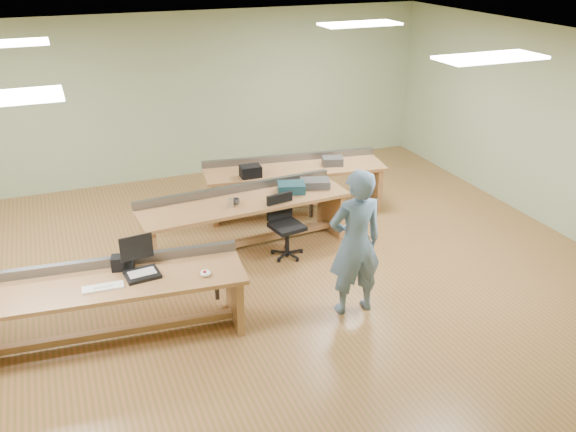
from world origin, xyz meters
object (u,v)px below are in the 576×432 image
at_px(person, 355,243).
at_px(parts_bin_grey, 315,183).
at_px(workbench_mid, 244,212).
at_px(mug, 236,202).
at_px(task_chair, 285,234).
at_px(laptop_base, 142,274).
at_px(workbench_back, 294,178).
at_px(camera_bag, 123,263).
at_px(drinks_can, 231,203).
at_px(workbench_front, 108,296).
at_px(parts_bin_teal, 291,188).

distance_m(person, parts_bin_grey, 2.18).
xyz_separation_m(workbench_mid, person, (0.70, -2.06, 0.35)).
height_order(person, mug, person).
bearing_deg(task_chair, parts_bin_grey, 26.87).
bearing_deg(task_chair, laptop_base, -161.78).
distance_m(workbench_back, camera_bag, 3.89).
relative_size(person, drinks_can, 13.63).
height_order(task_chair, parts_bin_grey, task_chair).
height_order(workbench_back, task_chair, task_chair).
xyz_separation_m(workbench_front, camera_bag, (0.21, 0.19, 0.27)).
height_order(workbench_front, parts_bin_grey, parts_bin_grey).
height_order(workbench_front, workbench_mid, same).
bearing_deg(workbench_mid, camera_bag, -147.35).
distance_m(workbench_front, workbench_back, 4.16).
relative_size(workbench_front, person, 1.68).
distance_m(workbench_front, camera_bag, 0.39).
height_order(parts_bin_grey, mug, parts_bin_grey).
distance_m(task_chair, drinks_can, 0.90).
distance_m(parts_bin_grey, mug, 1.31).
bearing_deg(camera_bag, workbench_back, 50.92).
bearing_deg(mug, workbench_front, -142.88).
distance_m(workbench_front, parts_bin_teal, 3.26).
bearing_deg(drinks_can, parts_bin_grey, 10.15).
bearing_deg(camera_bag, drinks_can, 49.63).
bearing_deg(person, camera_bag, -12.46).
relative_size(parts_bin_teal, mug, 3.54).
bearing_deg(camera_bag, parts_bin_teal, 41.46).
bearing_deg(parts_bin_teal, parts_bin_grey, 6.58).
distance_m(workbench_mid, person, 2.21).
xyz_separation_m(laptop_base, mug, (1.55, 1.51, 0.02)).
relative_size(workbench_back, parts_bin_teal, 7.69).
xyz_separation_m(workbench_front, task_chair, (2.55, 1.13, -0.23)).
xyz_separation_m(workbench_front, drinks_can, (1.84, 1.40, 0.26)).
height_order(workbench_mid, parts_bin_grey, parts_bin_grey).
bearing_deg(parts_bin_teal, workbench_back, 65.10).
bearing_deg(laptop_base, mug, 38.61).
bearing_deg(laptop_base, drinks_can, 39.06).
xyz_separation_m(workbench_mid, camera_bag, (-1.88, -1.38, 0.27)).
distance_m(workbench_back, drinks_can, 1.87).
relative_size(laptop_base, drinks_can, 2.74).
xyz_separation_m(person, parts_bin_teal, (0.04, 2.09, -0.09)).
distance_m(parts_bin_grey, drinks_can, 1.41).
relative_size(workbench_front, workbench_back, 1.02).
relative_size(task_chair, parts_bin_grey, 2.06).
relative_size(camera_bag, parts_bin_grey, 0.56).
height_order(workbench_mid, task_chair, task_chair).
bearing_deg(person, mug, -64.13).
xyz_separation_m(workbench_front, parts_bin_teal, (2.83, 1.60, 0.26)).
bearing_deg(drinks_can, mug, 35.99).
bearing_deg(parts_bin_teal, task_chair, -120.67).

